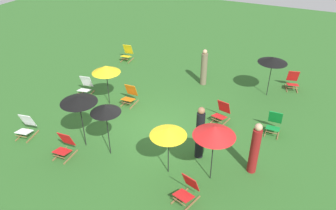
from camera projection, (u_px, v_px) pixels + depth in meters
ground_plane at (154, 132)px, 11.94m from camera, size 40.00×40.00×0.00m
deckchair_0 at (293, 81)px, 14.61m from camera, size 0.65×0.85×0.83m
deckchair_1 at (65, 146)px, 10.66m from camera, size 0.52×0.79×0.83m
deckchair_2 at (85, 86)px, 14.17m from camera, size 0.61×0.84×0.83m
deckchair_3 at (187, 190)px, 9.01m from camera, size 0.67×0.86×0.83m
deckchair_4 at (26, 127)px, 11.59m from camera, size 0.61×0.84×0.83m
deckchair_5 at (127, 53)px, 17.34m from camera, size 0.56×0.81×0.83m
deckchair_6 at (274, 124)px, 11.76m from camera, size 0.50×0.77×0.83m
deckchair_7 at (130, 95)px, 13.50m from camera, size 0.51×0.78×0.83m
deckchair_8 at (222, 113)px, 12.39m from camera, size 0.63×0.84×0.83m
umbrella_0 at (168, 132)px, 9.37m from camera, size 1.10×1.10×1.65m
umbrella_1 at (273, 60)px, 13.41m from camera, size 1.22×1.22×1.79m
umbrella_2 at (214, 131)px, 8.99m from camera, size 1.23×1.23×1.93m
umbrella_3 at (78, 99)px, 10.33m from camera, size 1.20×1.20×1.98m
umbrella_4 at (106, 69)px, 12.85m from camera, size 1.14×1.14×1.73m
umbrella_5 at (105, 109)px, 10.00m from camera, size 0.97×0.97×1.90m
person_0 at (255, 149)px, 9.76m from camera, size 0.37×0.37×1.78m
person_1 at (204, 68)px, 14.75m from camera, size 0.31×0.31×1.70m
person_2 at (200, 134)px, 10.32m from camera, size 0.37×0.37×1.90m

